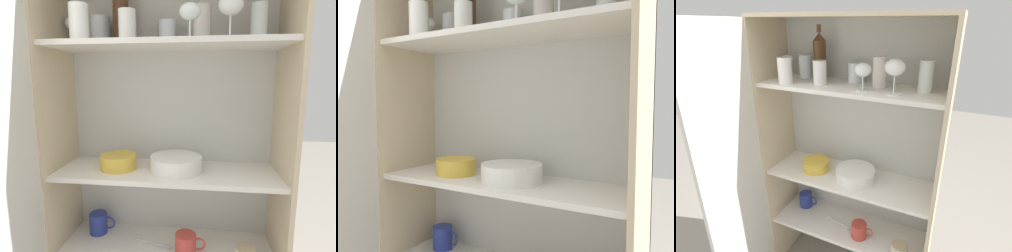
{
  "view_description": "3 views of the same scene",
  "coord_description": "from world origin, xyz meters",
  "views": [
    {
      "loc": [
        0.14,
        -0.9,
        1.09
      ],
      "look_at": [
        0.01,
        0.14,
        0.91
      ],
      "focal_mm": 28.0,
      "sensor_mm": 36.0,
      "label": 1
    },
    {
      "loc": [
        0.6,
        -0.84,
        0.99
      ],
      "look_at": [
        0.01,
        0.15,
        0.91
      ],
      "focal_mm": 35.0,
      "sensor_mm": 36.0,
      "label": 2
    },
    {
      "loc": [
        0.5,
        -1.01,
        1.53
      ],
      "look_at": [
        -0.04,
        0.17,
        1.01
      ],
      "focal_mm": 28.0,
      "sensor_mm": 36.0,
      "label": 3
    }
  ],
  "objects": [
    {
      "name": "cupboard_back_panel",
      "position": [
        0.0,
        0.3,
        0.77
      ],
      "size": [
        0.95,
        0.02,
        1.55
      ],
      "primitive_type": "cube",
      "color": "silver",
      "rests_on": "ground_plane"
    },
    {
      "name": "cupboard_side_left",
      "position": [
        -0.47,
        0.15,
        0.77
      ],
      "size": [
        0.02,
        0.33,
        1.55
      ],
      "primitive_type": "cube",
      "color": "#CCB793",
      "rests_on": "ground_plane"
    },
    {
      "name": "cupboard_side_right",
      "position": [
        0.47,
        0.15,
        0.77
      ],
      "size": [
        0.02,
        0.33,
        1.55
      ],
      "primitive_type": "cube",
      "color": "#CCB793",
      "rests_on": "ground_plane"
    },
    {
      "name": "shelf_board_middle",
      "position": [
        0.0,
        0.15,
        0.71
      ],
      "size": [
        0.91,
        0.29,
        0.02
      ],
      "primitive_type": "cube",
      "color": "silver"
    },
    {
      "name": "shelf_board_upper",
      "position": [
        0.0,
        0.15,
        1.23
      ],
      "size": [
        0.91,
        0.29,
        0.02
      ],
      "primitive_type": "cube",
      "color": "silver"
    },
    {
      "name": "tumbler_glass_0",
      "position": [
        -0.31,
        0.06,
        1.3
      ],
      "size": [
        0.07,
        0.07,
        0.13
      ],
      "color": "white",
      "rests_on": "shelf_board_upper"
    },
    {
      "name": "tumbler_glass_1",
      "position": [
        -0.01,
        0.23,
        1.29
      ],
      "size": [
        0.07,
        0.07,
        0.1
      ],
      "color": "white",
      "rests_on": "shelf_board_upper"
    },
    {
      "name": "tumbler_glass_2",
      "position": [
        0.14,
        0.18,
        1.31
      ],
      "size": [
        0.07,
        0.07,
        0.14
      ],
      "color": "silver",
      "rests_on": "shelf_board_upper"
    },
    {
      "name": "tumbler_glass_3",
      "position": [
        -0.3,
        0.24,
        1.3
      ],
      "size": [
        0.08,
        0.08,
        0.12
      ],
      "color": "white",
      "rests_on": "shelf_board_upper"
    },
    {
      "name": "tumbler_glass_4",
      "position": [
        -0.14,
        0.11,
        1.3
      ],
      "size": [
        0.07,
        0.07,
        0.12
      ],
      "color": "white",
      "rests_on": "shelf_board_upper"
    },
    {
      "name": "wine_glass_1",
      "position": [
        -0.41,
        0.21,
        1.33
      ],
      "size": [
        0.07,
        0.07,
        0.12
      ],
      "color": "white",
      "rests_on": "shelf_board_upper"
    },
    {
      "name": "wine_bottle",
      "position": [
        -0.2,
        0.21,
        1.36
      ],
      "size": [
        0.07,
        0.07,
        0.28
      ],
      "color": "#4C2D19",
      "rests_on": "shelf_board_upper"
    },
    {
      "name": "plate_stack_white",
      "position": [
        0.04,
        0.14,
        0.75
      ],
      "size": [
        0.22,
        0.22,
        0.06
      ],
      "color": "white",
      "rests_on": "shelf_board_middle"
    },
    {
      "name": "mixing_bowl_large",
      "position": [
        -0.21,
        0.14,
        0.75
      ],
      "size": [
        0.15,
        0.15,
        0.06
      ],
      "color": "gold",
      "rests_on": "shelf_board_middle"
    },
    {
      "name": "coffee_mug_primary",
      "position": [
        -0.33,
        0.2,
        0.42
      ],
      "size": [
        0.13,
        0.08,
        0.1
      ],
      "color": "#283893",
      "rests_on": "shelf_board_lower"
    }
  ]
}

